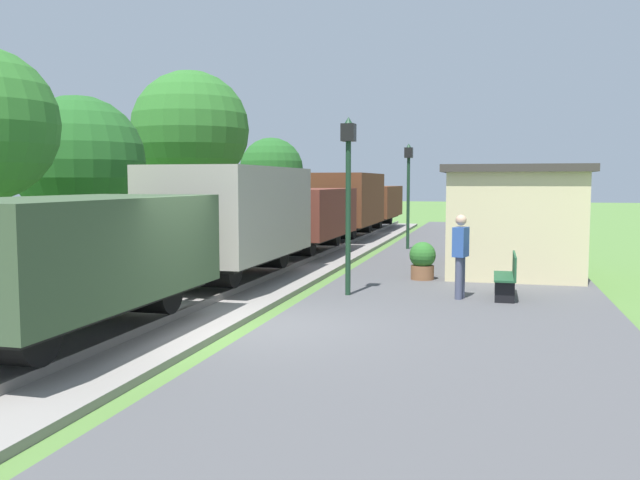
{
  "coord_description": "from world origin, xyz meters",
  "views": [
    {
      "loc": [
        3.9,
        -10.26,
        2.62
      ],
      "look_at": [
        -0.21,
        5.62,
        1.2
      ],
      "focal_mm": 37.83,
      "sensor_mm": 36.0,
      "label": 1
    }
  ],
  "objects_px": {
    "bench_near_hut": "(508,275)",
    "lamp_post_far": "(408,176)",
    "freight_train": "(305,214)",
    "potted_planter": "(422,260)",
    "bench_down_platform": "(503,236)",
    "person_waiting": "(460,253)",
    "lamp_post_near": "(348,173)",
    "tree_field_distant": "(271,170)",
    "tree_field_left": "(190,130)",
    "station_hut": "(513,218)",
    "tree_trackside_far": "(79,161)"
  },
  "relations": [
    {
      "from": "bench_near_hut",
      "to": "lamp_post_far",
      "type": "relative_size",
      "value": 0.41
    },
    {
      "from": "freight_train",
      "to": "potted_planter",
      "type": "bearing_deg",
      "value": -51.88
    },
    {
      "from": "bench_down_platform",
      "to": "person_waiting",
      "type": "distance_m",
      "value": 10.48
    },
    {
      "from": "bench_near_hut",
      "to": "lamp_post_near",
      "type": "height_order",
      "value": "lamp_post_near"
    },
    {
      "from": "bench_down_platform",
      "to": "person_waiting",
      "type": "xyz_separation_m",
      "value": [
        -0.95,
        -10.43,
        0.46
      ]
    },
    {
      "from": "lamp_post_far",
      "to": "freight_train",
      "type": "bearing_deg",
      "value": -156.13
    },
    {
      "from": "bench_down_platform",
      "to": "tree_field_distant",
      "type": "height_order",
      "value": "tree_field_distant"
    },
    {
      "from": "potted_planter",
      "to": "lamp_post_near",
      "type": "bearing_deg",
      "value": -115.68
    },
    {
      "from": "tree_field_distant",
      "to": "freight_train",
      "type": "bearing_deg",
      "value": -65.3
    },
    {
      "from": "bench_down_platform",
      "to": "tree_field_left",
      "type": "bearing_deg",
      "value": 176.12
    },
    {
      "from": "lamp_post_far",
      "to": "tree_field_left",
      "type": "distance_m",
      "value": 9.19
    },
    {
      "from": "bench_down_platform",
      "to": "tree_field_left",
      "type": "height_order",
      "value": "tree_field_left"
    },
    {
      "from": "tree_field_left",
      "to": "bench_near_hut",
      "type": "bearing_deg",
      "value": -41.97
    },
    {
      "from": "potted_planter",
      "to": "tree_field_left",
      "type": "xyz_separation_m",
      "value": [
        -10.19,
        8.71,
        3.96
      ]
    },
    {
      "from": "person_waiting",
      "to": "potted_planter",
      "type": "distance_m",
      "value": 2.78
    },
    {
      "from": "station_hut",
      "to": "bench_down_platform",
      "type": "xyz_separation_m",
      "value": [
        -0.19,
        5.34,
        -0.93
      ]
    },
    {
      "from": "freight_train",
      "to": "tree_trackside_far",
      "type": "height_order",
      "value": "tree_trackside_far"
    },
    {
      "from": "station_hut",
      "to": "lamp_post_far",
      "type": "xyz_separation_m",
      "value": [
        -3.43,
        4.87,
        1.15
      ]
    },
    {
      "from": "lamp_post_far",
      "to": "person_waiting",
      "type": "bearing_deg",
      "value": -76.99
    },
    {
      "from": "bench_near_hut",
      "to": "lamp_post_far",
      "type": "bearing_deg",
      "value": 108.62
    },
    {
      "from": "potted_planter",
      "to": "person_waiting",
      "type": "bearing_deg",
      "value": -68.16
    },
    {
      "from": "bench_down_platform",
      "to": "tree_field_left",
      "type": "relative_size",
      "value": 0.21
    },
    {
      "from": "person_waiting",
      "to": "tree_field_left",
      "type": "xyz_separation_m",
      "value": [
        -11.21,
        11.25,
        3.5
      ]
    },
    {
      "from": "station_hut",
      "to": "lamp_post_far",
      "type": "height_order",
      "value": "lamp_post_far"
    },
    {
      "from": "freight_train",
      "to": "station_hut",
      "type": "relative_size",
      "value": 5.62
    },
    {
      "from": "lamp_post_near",
      "to": "tree_field_left",
      "type": "height_order",
      "value": "tree_field_left"
    },
    {
      "from": "freight_train",
      "to": "tree_field_left",
      "type": "distance_m",
      "value": 6.96
    },
    {
      "from": "lamp_post_far",
      "to": "tree_field_left",
      "type": "xyz_separation_m",
      "value": [
        -8.91,
        1.3,
        1.88
      ]
    },
    {
      "from": "bench_near_hut",
      "to": "tree_field_distant",
      "type": "height_order",
      "value": "tree_field_distant"
    },
    {
      "from": "bench_near_hut",
      "to": "tree_trackside_far",
      "type": "relative_size",
      "value": 0.29
    },
    {
      "from": "station_hut",
      "to": "person_waiting",
      "type": "distance_m",
      "value": 5.23
    },
    {
      "from": "person_waiting",
      "to": "lamp_post_far",
      "type": "relative_size",
      "value": 0.46
    },
    {
      "from": "tree_trackside_far",
      "to": "tree_field_distant",
      "type": "relative_size",
      "value": 1.06
    },
    {
      "from": "person_waiting",
      "to": "tree_trackside_far",
      "type": "height_order",
      "value": "tree_trackside_far"
    },
    {
      "from": "bench_down_platform",
      "to": "person_waiting",
      "type": "relative_size",
      "value": 0.88
    },
    {
      "from": "bench_near_hut",
      "to": "lamp_post_near",
      "type": "relative_size",
      "value": 0.41
    },
    {
      "from": "bench_down_platform",
      "to": "tree_field_distant",
      "type": "bearing_deg",
      "value": 144.91
    },
    {
      "from": "station_hut",
      "to": "tree_field_distant",
      "type": "xyz_separation_m",
      "value": [
        -11.29,
        13.14,
        1.56
      ]
    },
    {
      "from": "lamp_post_near",
      "to": "tree_field_left",
      "type": "distance_m",
      "value": 14.56
    },
    {
      "from": "lamp_post_near",
      "to": "tree_field_distant",
      "type": "height_order",
      "value": "tree_field_distant"
    },
    {
      "from": "freight_train",
      "to": "person_waiting",
      "type": "distance_m",
      "value": 10.19
    },
    {
      "from": "lamp_post_near",
      "to": "lamp_post_far",
      "type": "bearing_deg",
      "value": 90.0
    },
    {
      "from": "potted_planter",
      "to": "station_hut",
      "type": "bearing_deg",
      "value": 49.73
    },
    {
      "from": "bench_down_platform",
      "to": "tree_trackside_far",
      "type": "bearing_deg",
      "value": -149.71
    },
    {
      "from": "freight_train",
      "to": "lamp_post_far",
      "type": "distance_m",
      "value": 3.9
    },
    {
      "from": "tree_field_distant",
      "to": "lamp_post_near",
      "type": "bearing_deg",
      "value": -66.82
    },
    {
      "from": "potted_planter",
      "to": "tree_trackside_far",
      "type": "bearing_deg",
      "value": 174.95
    },
    {
      "from": "bench_near_hut",
      "to": "bench_down_platform",
      "type": "relative_size",
      "value": 1.0
    },
    {
      "from": "bench_down_platform",
      "to": "tree_trackside_far",
      "type": "distance_m",
      "value": 14.1
    },
    {
      "from": "bench_down_platform",
      "to": "bench_near_hut",
      "type": "bearing_deg",
      "value": -90.0
    }
  ]
}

